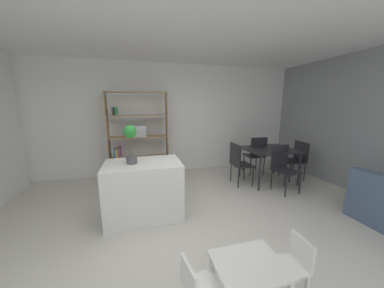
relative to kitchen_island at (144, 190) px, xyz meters
The scene contains 13 objects.
ground_plane 0.90m from the kitchen_island, 46.41° to the right, with size 10.22×10.22×0.00m, color beige.
ceiling_slab 2.51m from the kitchen_island, 46.41° to the right, with size 7.42×5.49×0.06m.
back_partition 2.42m from the kitchen_island, 76.07° to the left, with size 7.42×0.06×2.81m, color white.
kitchen_island is the anchor object (origin of this frame).
potted_plant_on_island 0.83m from the kitchen_island, behind, with size 0.20×0.20×0.59m.
open_bookshelf 1.86m from the kitchen_island, 93.43° to the left, with size 1.37×0.34×2.07m.
child_table 1.96m from the kitchen_island, 65.25° to the right, with size 0.59×0.49×0.46m.
child_chair_right 2.19m from the kitchen_island, 54.31° to the right, with size 0.29×0.29×0.60m.
dining_table 2.95m from the kitchen_island, 15.07° to the left, with size 1.12×0.95×0.79m.
dining_chair_window_side 3.70m from the kitchen_island, 11.81° to the left, with size 0.48×0.49×0.91m.
dining_chair_near 2.84m from the kitchen_island, ahead, with size 0.49×0.49×0.95m.
dining_chair_far 3.10m from the kitchen_island, 23.90° to the left, with size 0.46×0.48×0.99m.
dining_chair_island_side 2.21m from the kitchen_island, 20.38° to the left, with size 0.41×0.46×0.95m.
Camera 1 is at (-0.56, -2.49, 1.78)m, focal length 18.48 mm.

